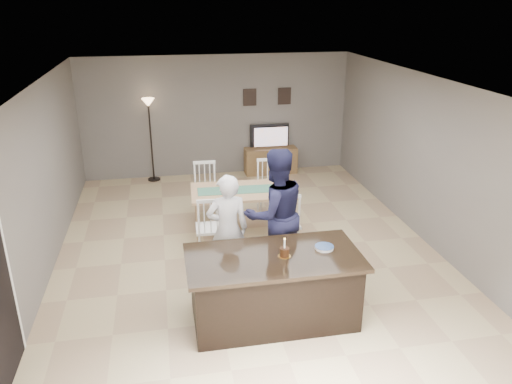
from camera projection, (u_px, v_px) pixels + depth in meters
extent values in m
plane|color=tan|center=(248.00, 252.00, 8.05)|extent=(8.00, 8.00, 0.00)
plane|color=slate|center=(217.00, 116.00, 11.22)|extent=(6.00, 0.00, 6.00)
plane|color=slate|center=(337.00, 338.00, 3.90)|extent=(6.00, 0.00, 6.00)
plane|color=slate|center=(39.00, 187.00, 7.03)|extent=(0.00, 8.00, 8.00)
plane|color=slate|center=(430.00, 162.00, 8.09)|extent=(0.00, 8.00, 8.00)
plane|color=white|center=(247.00, 84.00, 7.07)|extent=(8.00, 8.00, 0.00)
cube|color=black|center=(273.00, 289.00, 6.25)|extent=(2.00, 1.00, 0.85)
cube|color=black|center=(274.00, 258.00, 6.09)|extent=(2.15, 1.10, 0.05)
cube|color=brown|center=(271.00, 160.00, 11.60)|extent=(1.20, 0.40, 0.60)
imported|color=black|center=(270.00, 136.00, 11.46)|extent=(0.91, 0.12, 0.53)
plane|color=orange|center=(271.00, 137.00, 11.39)|extent=(0.78, 0.00, 0.78)
cube|color=black|center=(250.00, 97.00, 11.18)|extent=(0.30, 0.02, 0.38)
cube|color=black|center=(284.00, 96.00, 11.33)|extent=(0.30, 0.02, 0.38)
imported|color=silver|center=(228.00, 230.00, 6.95)|extent=(0.60, 0.41, 1.63)
imported|color=#1A1B3B|center=(275.00, 214.00, 7.07)|extent=(1.08, 0.93, 1.94)
cylinder|color=gold|center=(284.00, 256.00, 6.07)|extent=(0.16, 0.16, 0.00)
cylinder|color=#331A0E|center=(284.00, 252.00, 6.05)|extent=(0.12, 0.12, 0.11)
cylinder|color=white|center=(285.00, 244.00, 6.01)|extent=(0.02, 0.02, 0.12)
sphere|color=#FFBF4C|center=(285.00, 239.00, 5.98)|extent=(0.02, 0.02, 0.02)
cylinder|color=white|center=(324.00, 248.00, 6.25)|extent=(0.23, 0.23, 0.01)
cylinder|color=white|center=(324.00, 247.00, 6.25)|extent=(0.23, 0.23, 0.01)
cylinder|color=white|center=(324.00, 247.00, 6.24)|extent=(0.23, 0.23, 0.01)
cylinder|color=#2C4987|center=(324.00, 246.00, 6.24)|extent=(0.24, 0.24, 0.00)
cube|color=tan|center=(242.00, 191.00, 8.43)|extent=(1.76, 1.05, 0.04)
cylinder|color=tan|center=(198.00, 225.00, 8.11)|extent=(0.06, 0.06, 0.76)
cylinder|color=tan|center=(282.00, 202.00, 9.05)|extent=(0.06, 0.06, 0.76)
cube|color=#42785D|center=(242.00, 190.00, 8.42)|extent=(1.52, 0.45, 0.01)
cube|color=white|center=(211.00, 228.00, 7.77)|extent=(0.47, 0.45, 0.04)
cylinder|color=white|center=(200.00, 249.00, 7.68)|extent=(0.03, 0.03, 0.46)
cylinder|color=white|center=(222.00, 237.00, 8.05)|extent=(0.03, 0.03, 0.46)
cube|color=white|center=(210.00, 201.00, 7.40)|extent=(0.41, 0.05, 0.05)
cube|color=white|center=(285.00, 224.00, 7.93)|extent=(0.47, 0.45, 0.04)
cylinder|color=white|center=(275.00, 244.00, 7.84)|extent=(0.03, 0.03, 0.46)
cylinder|color=white|center=(293.00, 233.00, 8.20)|extent=(0.03, 0.03, 0.46)
cube|color=white|center=(288.00, 197.00, 7.55)|extent=(0.41, 0.05, 0.05)
cube|color=white|center=(206.00, 193.00, 9.16)|extent=(0.47, 0.45, 0.04)
cylinder|color=white|center=(215.00, 202.00, 9.43)|extent=(0.03, 0.03, 0.46)
cylinder|color=white|center=(197.00, 210.00, 9.07)|extent=(0.03, 0.03, 0.46)
cube|color=white|center=(204.00, 162.00, 9.14)|extent=(0.41, 0.05, 0.05)
cube|color=white|center=(269.00, 190.00, 9.31)|extent=(0.47, 0.45, 0.04)
cylinder|color=white|center=(277.00, 199.00, 9.59)|extent=(0.03, 0.03, 0.46)
cylinder|color=white|center=(261.00, 207.00, 9.22)|extent=(0.03, 0.03, 0.46)
cube|color=white|center=(268.00, 160.00, 9.30)|extent=(0.41, 0.05, 0.05)
cylinder|color=black|center=(154.00, 179.00, 11.25)|extent=(0.28, 0.28, 0.03)
cylinder|color=black|center=(151.00, 143.00, 10.94)|extent=(0.04, 0.04, 1.69)
cone|color=#F5C087|center=(148.00, 102.00, 10.62)|extent=(0.28, 0.28, 0.18)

